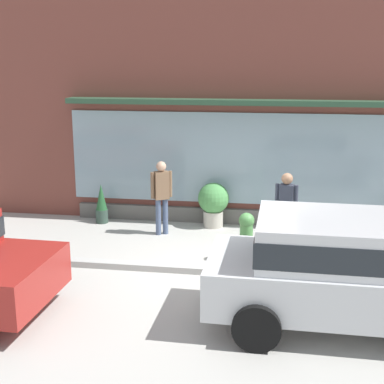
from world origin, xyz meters
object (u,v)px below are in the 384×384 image
at_px(pedestrian_with_handbag, 285,208).
at_px(parked_car_silver, 343,266).
at_px(potted_plant_window_center, 213,202).
at_px(potted_plant_corner_tall, 102,204).
at_px(pedestrian_passerby, 162,192).
at_px(fire_hydrant, 246,237).

height_order(pedestrian_with_handbag, parked_car_silver, pedestrian_with_handbag).
xyz_separation_m(potted_plant_window_center, potted_plant_corner_tall, (-2.67, -0.11, -0.14)).
height_order(pedestrian_with_handbag, potted_plant_corner_tall, pedestrian_with_handbag).
bearing_deg(potted_plant_corner_tall, parked_car_silver, -41.27).
relative_size(potted_plant_window_center, potted_plant_corner_tall, 1.10).
distance_m(parked_car_silver, potted_plant_corner_tall, 6.79).
bearing_deg(parked_car_silver, potted_plant_window_center, 118.75).
height_order(pedestrian_passerby, potted_plant_corner_tall, pedestrian_passerby).
relative_size(parked_car_silver, potted_plant_corner_tall, 4.31).
bearing_deg(pedestrian_passerby, potted_plant_window_center, 5.17).
relative_size(pedestrian_with_handbag, potted_plant_window_center, 1.61).
distance_m(fire_hydrant, parked_car_silver, 2.89).
relative_size(pedestrian_with_handbag, pedestrian_passerby, 1.01).
height_order(parked_car_silver, potted_plant_corner_tall, parked_car_silver).
bearing_deg(potted_plant_corner_tall, fire_hydrant, -29.87).
relative_size(fire_hydrant, pedestrian_passerby, 0.59).
height_order(pedestrian_passerby, potted_plant_window_center, pedestrian_passerby).
bearing_deg(potted_plant_corner_tall, pedestrian_passerby, -21.65).
distance_m(fire_hydrant, potted_plant_corner_tall, 4.11).
bearing_deg(fire_hydrant, potted_plant_corner_tall, 150.13).
bearing_deg(potted_plant_window_center, potted_plant_corner_tall, -177.57).
distance_m(pedestrian_with_handbag, potted_plant_corner_tall, 4.58).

